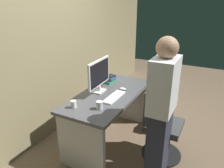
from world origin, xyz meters
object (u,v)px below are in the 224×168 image
at_px(monitor, 99,74).
at_px(cup_by_monitor, 73,104).
at_px(mouse, 123,89).
at_px(handbag, 154,121).
at_px(keyboard, 114,97).
at_px(person_at_desk, 161,112).
at_px(desk, 109,108).
at_px(office_chair, 159,126).
at_px(cup_near_keyboard, 99,105).
at_px(book_stack, 110,79).

height_order(monitor, cup_by_monitor, monitor).
distance_m(mouse, handbag, 0.84).
height_order(keyboard, mouse, mouse).
xyz_separation_m(mouse, handbag, (0.41, -0.38, -0.63)).
xyz_separation_m(person_at_desk, mouse, (0.53, 0.70, -0.07)).
relative_size(desk, person_at_desk, 0.92).
xyz_separation_m(office_chair, keyboard, (-0.11, 0.60, 0.33)).
xyz_separation_m(office_chair, cup_near_keyboard, (-0.47, 0.61, 0.37)).
relative_size(mouse, handbag, 0.26).
bearing_deg(handbag, cup_near_keyboard, 159.89).
bearing_deg(cup_by_monitor, handbag, -30.11).
relative_size(desk, office_chair, 1.61).
bearing_deg(cup_near_keyboard, mouse, -0.26).
relative_size(mouse, cup_by_monitor, 1.12).
bearing_deg(cup_near_keyboard, keyboard, -2.05).
bearing_deg(desk, office_chair, -87.45).
bearing_deg(office_chair, cup_near_keyboard, 127.49).
xyz_separation_m(person_at_desk, monitor, (0.33, 0.96, 0.17)).
height_order(office_chair, keyboard, office_chair).
height_order(office_chair, mouse, office_chair).
height_order(desk, cup_near_keyboard, cup_near_keyboard).
height_order(desk, mouse, mouse).
bearing_deg(mouse, person_at_desk, -127.05).
relative_size(person_at_desk, monitor, 3.03).
relative_size(office_chair, mouse, 9.40).
relative_size(cup_near_keyboard, handbag, 0.26).
bearing_deg(person_at_desk, cup_near_keyboard, 99.08).
distance_m(desk, office_chair, 0.73).
xyz_separation_m(office_chair, cup_by_monitor, (-0.58, 0.90, 0.37)).
distance_m(mouse, book_stack, 0.36).
relative_size(keyboard, book_stack, 1.91).
xyz_separation_m(monitor, mouse, (0.20, -0.26, -0.24)).
bearing_deg(cup_by_monitor, keyboard, -32.84).
height_order(keyboard, book_stack, book_stack).
relative_size(office_chair, handbag, 2.49).
distance_m(person_at_desk, monitor, 1.03).
height_order(person_at_desk, monitor, person_at_desk).
xyz_separation_m(person_at_desk, keyboard, (0.24, 0.69, -0.08)).
bearing_deg(handbag, keyboard, 151.83).
relative_size(desk, monitor, 2.79).
bearing_deg(person_at_desk, mouse, 52.95).
height_order(monitor, cup_near_keyboard, monitor).
relative_size(keyboard, cup_near_keyboard, 4.45).
xyz_separation_m(office_chair, monitor, (-0.03, 0.87, 0.58)).
bearing_deg(desk, cup_by_monitor, 162.00).
distance_m(cup_by_monitor, book_stack, 0.94).
distance_m(desk, monitor, 0.51).
relative_size(keyboard, handbag, 1.14).
bearing_deg(keyboard, handbag, -27.77).
distance_m(desk, cup_near_keyboard, 0.53).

